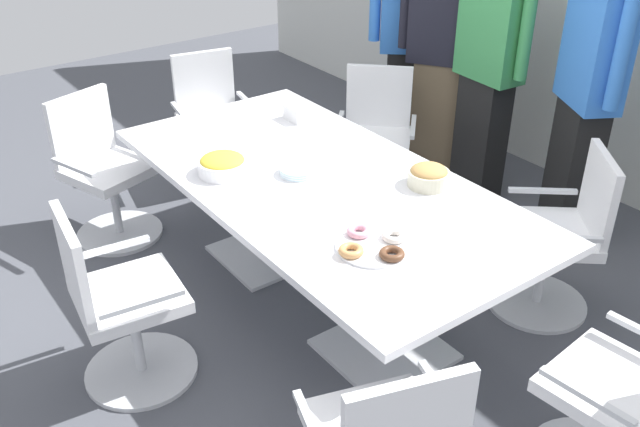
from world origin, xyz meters
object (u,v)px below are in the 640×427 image
Objects in this scene: person_standing_3 at (589,88)px; snack_bowl_chips_yellow at (223,164)px; office_chair_0 at (214,127)px; conference_table at (320,201)px; office_chair_2 at (119,309)px; snack_bowl_cookies at (429,176)px; napkin_pile at (301,112)px; donut_platter at (373,245)px; person_standing_2 at (489,65)px; office_chair_4 at (624,406)px; office_chair_1 at (105,176)px; office_chair_5 at (558,242)px; office_chair_6 at (375,145)px; plate_stack at (298,171)px; person_standing_1 at (442,48)px; person_standing_0 at (411,38)px.

snack_bowl_chips_yellow is at bearing 99.76° from person_standing_3.
conference_table is at bearing 91.61° from office_chair_0.
office_chair_0 is 2.12m from office_chair_2.
snack_bowl_cookies reaches higher than napkin_pile.
snack_bowl_cookies is 0.66m from donut_platter.
person_standing_2 is 1.95m from snack_bowl_chips_yellow.
office_chair_4 reaches higher than napkin_pile.
donut_platter reaches higher than conference_table.
conference_table is 0.82m from napkin_pile.
snack_bowl_cookies is 1.08m from napkin_pile.
office_chair_0 is at bearing 49.12° from person_standing_2.
office_chair_0 is (-1.65, 0.27, -0.22)m from conference_table.
office_chair_2 is 2.76m from person_standing_2.
person_standing_2 is 8.78× the size of snack_bowl_cookies.
snack_bowl_chips_yellow is (1.01, 0.29, 0.40)m from office_chair_1.
office_chair_1 is 2.69m from office_chair_5.
office_chair_1 is 1.00× the size of office_chair_5.
office_chair_6 is at bearing 138.76° from office_chair_0.
snack_bowl_chips_yellow is (-0.73, -1.99, -0.20)m from person_standing_3.
person_standing_2 is at bearing 10.99° from office_chair_5.
napkin_pile is at bearing 80.53° from office_chair_4.
plate_stack reaches higher than conference_table.
office_chair_6 is (-0.68, 2.10, 0.00)m from office_chair_2.
person_standing_1 is at bearing 154.84° from office_chair_0.
person_standing_1 is (-0.68, 2.65, 0.57)m from office_chair_2.
office_chair_1 is at bearing 167.95° from office_chair_2.
office_chair_5 is at bearing 75.15° from office_chair_2.
donut_platter is at bearing 123.08° from person_standing_2.
office_chair_6 is at bearing 126.04° from conference_table.
person_standing_2 is (-1.11, 0.61, 0.55)m from office_chair_5.
office_chair_4 reaches higher than snack_bowl_chips_yellow.
office_chair_5 is 4.72× the size of plate_stack.
plate_stack is at bearing 101.75° from person_standing_2.
person_standing_2 reaches higher than office_chair_1.
person_standing_0 is 0.37m from person_standing_1.
office_chair_0 is 5.86× the size of napkin_pile.
office_chair_5 is 2.05m from person_standing_0.
office_chair_4 is (1.71, 1.32, 0.00)m from office_chair_2.
person_standing_0 reaches higher than office_chair_5.
office_chair_2 is 1.20m from donut_platter.
office_chair_0 is 0.50× the size of person_standing_0.
office_chair_4 is 2.42m from napkin_pile.
person_standing_3 is at bearing 89.75° from snack_bowl_cookies.
snack_bowl_chips_yellow is at bearing -128.21° from plate_stack.
office_chair_6 is at bearing 90.89° from napkin_pile.
office_chair_5 is at bearing 54.77° from snack_bowl_cookies.
napkin_pile is at bearing 61.61° from office_chair_5.
person_standing_2 is (0.76, -0.02, 0.01)m from person_standing_0.
person_standing_0 is at bearing 167.98° from office_chair_0.
office_chair_1 is at bearing -148.78° from snack_bowl_cookies.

